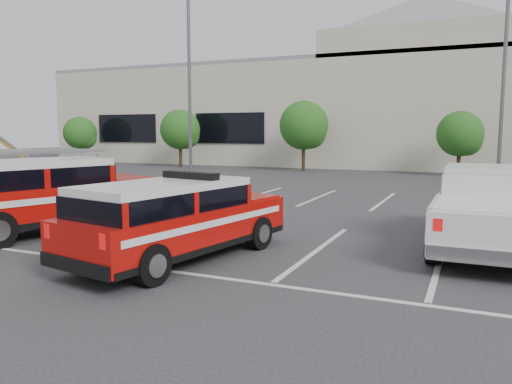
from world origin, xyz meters
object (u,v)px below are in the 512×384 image
convention_building (402,107)px  fire_chief_suv (177,225)px  tree_far_left (81,134)px  tree_mid_right (461,135)px  white_pickup (486,216)px  tree_left (181,131)px  utility_rig (2,185)px  light_pole_left (189,85)px  tree_mid_left (305,127)px  ladder_suv (47,199)px  light_pole_mid (504,80)px

convention_building → fire_chief_suv: convention_building is taller
convention_building → fire_chief_suv: 34.10m
tree_far_left → convention_building: bearing=21.4°
tree_mid_right → convention_building: bearing=116.6°
tree_far_left → tree_mid_right: (30.00, 0.00, 0.00)m
convention_building → white_pickup: size_ratio=9.58×
tree_left → utility_rig: 19.27m
tree_far_left → tree_left: (10.00, 0.00, 0.27)m
light_pole_left → utility_rig: light_pole_left is taller
tree_far_left → tree_left: bearing=0.0°
tree_far_left → fire_chief_suv: size_ratio=0.71×
tree_mid_right → fire_chief_suv: 24.61m
tree_mid_right → light_pole_left: light_pole_left is taller
tree_mid_left → fire_chief_suv: 24.69m
ladder_suv → fire_chief_suv: bearing=5.9°
convention_building → tree_mid_left: size_ratio=12.38×
tree_far_left → light_pole_mid: size_ratio=0.39×
convention_building → ladder_suv: convention_building is taller
convention_building → light_pole_left: size_ratio=5.86×
light_pole_left → light_pole_mid: same height
ladder_suv → light_pole_left: bearing=122.6°
convention_building → tree_mid_right: convention_building is taller
white_pickup → tree_mid_right: bearing=93.5°
light_pole_left → fire_chief_suv: bearing=-59.7°
light_pole_left → fire_chief_suv: size_ratio=1.82×
tree_far_left → utility_rig: 23.18m
tree_far_left → tree_mid_right: bearing=0.0°
white_pickup → utility_rig: bearing=176.2°
convention_building → tree_far_left: bearing=-158.6°
tree_far_left → white_pickup: 37.13m
tree_mid_left → light_pole_left: bearing=-107.1°
tree_mid_left → light_pole_mid: (11.91, -6.05, 2.14)m
convention_building → utility_rig: convention_building is taller
convention_building → ladder_suv: bearing=-98.6°
convention_building → tree_far_left: 27.03m
tree_mid_right → tree_mid_left: bearing=180.0°
convention_building → tree_mid_left: (-5.09, -9.82, -1.68)m
light_pole_mid → tree_mid_left: bearing=153.1°
tree_far_left → light_pole_left: 19.85m
ladder_suv → light_pole_mid: bearing=73.7°
tree_left → tree_mid_left: size_ratio=0.91×
convention_building → tree_mid_left: convention_building is taller
tree_mid_left → ladder_suv: 23.05m
tree_far_left → light_pole_left: size_ratio=0.39×
tree_left → white_pickup: bearing=-43.5°
tree_left → light_pole_left: size_ratio=0.43×
convention_building → light_pole_left: convention_building is taller
light_pole_left → tree_mid_left: bearing=72.9°
fire_chief_suv → light_pole_left: bearing=130.9°
convention_building → light_pole_mid: convention_building is taller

